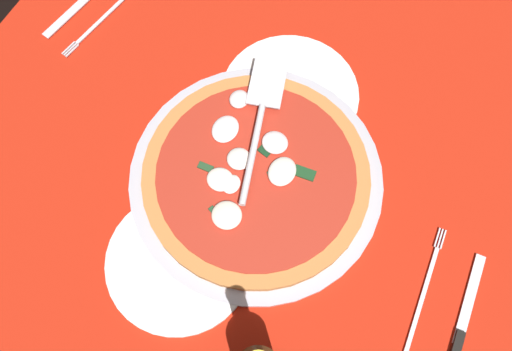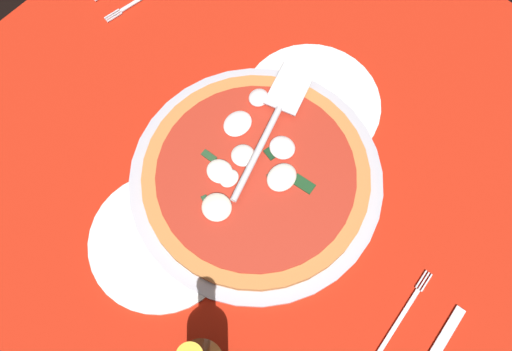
{
  "view_description": "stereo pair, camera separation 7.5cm",
  "coord_description": "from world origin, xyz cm",
  "px_view_note": "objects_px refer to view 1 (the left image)",
  "views": [
    {
      "loc": [
        27.9,
        13.14,
        81.03
      ],
      "look_at": [
        0.72,
        -1.46,
        2.24
      ],
      "focal_mm": 40.11,
      "sensor_mm": 36.0,
      "label": 1
    },
    {
      "loc": [
        23.56,
        19.27,
        81.03
      ],
      "look_at": [
        0.72,
        -1.46,
        2.24
      ],
      "focal_mm": 40.11,
      "sensor_mm": 36.0,
      "label": 2
    }
  ],
  "objects_px": {
    "dinner_plate_right": "(179,262)",
    "pizza_server": "(260,119)",
    "place_setting_far": "(443,312)",
    "dinner_plate_left": "(290,95)",
    "place_setting_near": "(98,5)",
    "pizza": "(255,175)"
  },
  "relations": [
    {
      "from": "pizza_server",
      "to": "place_setting_far",
      "type": "relative_size",
      "value": 1.22
    },
    {
      "from": "dinner_plate_left",
      "to": "place_setting_far",
      "type": "bearing_deg",
      "value": 59.2
    },
    {
      "from": "place_setting_near",
      "to": "place_setting_far",
      "type": "distance_m",
      "value": 0.74
    },
    {
      "from": "pizza",
      "to": "pizza_server",
      "type": "height_order",
      "value": "pizza_server"
    },
    {
      "from": "pizza_server",
      "to": "place_setting_far",
      "type": "distance_m",
      "value": 0.38
    },
    {
      "from": "place_setting_near",
      "to": "place_setting_far",
      "type": "bearing_deg",
      "value": 83.33
    },
    {
      "from": "place_setting_near",
      "to": "place_setting_far",
      "type": "relative_size",
      "value": 1.08
    },
    {
      "from": "dinner_plate_left",
      "to": "pizza_server",
      "type": "height_order",
      "value": "pizza_server"
    },
    {
      "from": "dinner_plate_right",
      "to": "pizza_server",
      "type": "xyz_separation_m",
      "value": [
        -0.24,
        0.0,
        0.04
      ]
    },
    {
      "from": "place_setting_near",
      "to": "pizza_server",
      "type": "bearing_deg",
      "value": 86.63
    },
    {
      "from": "dinner_plate_left",
      "to": "place_setting_near",
      "type": "bearing_deg",
      "value": -90.17
    },
    {
      "from": "dinner_plate_left",
      "to": "place_setting_near",
      "type": "xyz_separation_m",
      "value": [
        -0.0,
        -0.37,
        -0.0
      ]
    },
    {
      "from": "pizza",
      "to": "place_setting_far",
      "type": "relative_size",
      "value": 1.69
    },
    {
      "from": "dinner_plate_right",
      "to": "place_setting_far",
      "type": "xyz_separation_m",
      "value": [
        -0.11,
        0.36,
        -0.0
      ]
    },
    {
      "from": "place_setting_far",
      "to": "dinner_plate_left",
      "type": "bearing_deg",
      "value": 53.28
    },
    {
      "from": "dinner_plate_right",
      "to": "pizza",
      "type": "distance_m",
      "value": 0.17
    },
    {
      "from": "pizza",
      "to": "dinner_plate_left",
      "type": "bearing_deg",
      "value": -172.66
    },
    {
      "from": "place_setting_near",
      "to": "dinner_plate_left",
      "type": "bearing_deg",
      "value": 99.23
    },
    {
      "from": "dinner_plate_left",
      "to": "place_setting_far",
      "type": "distance_m",
      "value": 0.4
    },
    {
      "from": "pizza_server",
      "to": "place_setting_far",
      "type": "bearing_deg",
      "value": -126.91
    },
    {
      "from": "pizza",
      "to": "place_setting_near",
      "type": "distance_m",
      "value": 0.42
    },
    {
      "from": "dinner_plate_right",
      "to": "pizza",
      "type": "relative_size",
      "value": 0.62
    }
  ]
}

